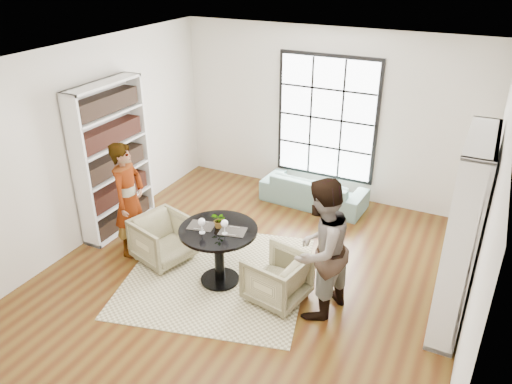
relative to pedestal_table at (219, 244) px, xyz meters
The scene contains 16 objects.
ground 0.75m from the pedestal_table, 38.69° to the left, with size 6.00×6.00×0.00m, color brown.
room_shell 1.11m from the pedestal_table, 66.93° to the left, with size 6.00×6.01×6.00m.
rug 0.61m from the pedestal_table, 138.52° to the left, with size 2.45×2.45×0.01m, color beige.
pedestal_table is the anchor object (origin of this frame).
sofa 2.77m from the pedestal_table, 82.44° to the left, with size 1.84×0.72×0.54m, color gray.
armchair_left 1.04m from the pedestal_table, behind, with size 0.73×0.75×0.69m, color tan.
armchair_right 0.90m from the pedestal_table, ahead, with size 0.71×0.73×0.66m, color tan.
person_left 1.58m from the pedestal_table, behind, with size 0.64×0.42×1.75m, color gray.
person_right 1.44m from the pedestal_table, ahead, with size 0.89×0.69×1.83m, color gray.
placemat_left 0.34m from the pedestal_table, behind, with size 0.34×0.26×0.01m, color black.
placemat_right 0.31m from the pedestal_table, ahead, with size 0.34×0.26×0.01m, color black.
cutlery_left 0.34m from the pedestal_table, behind, with size 0.14×0.22×0.01m, color silver, non-canonical shape.
cutlery_right 0.32m from the pedestal_table, ahead, with size 0.14×0.22×0.01m, color silver, non-canonical shape.
wine_glass_left 0.45m from the pedestal_table, 128.00° to the right, with size 0.10×0.10×0.21m.
wine_glass_right 0.41m from the pedestal_table, 27.40° to the right, with size 0.09×0.09×0.21m.
flower_centerpiece 0.35m from the pedestal_table, 96.32° to the left, with size 0.20×0.17×0.22m, color gray.
Camera 1 is at (2.58, -5.14, 4.18)m, focal length 35.00 mm.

